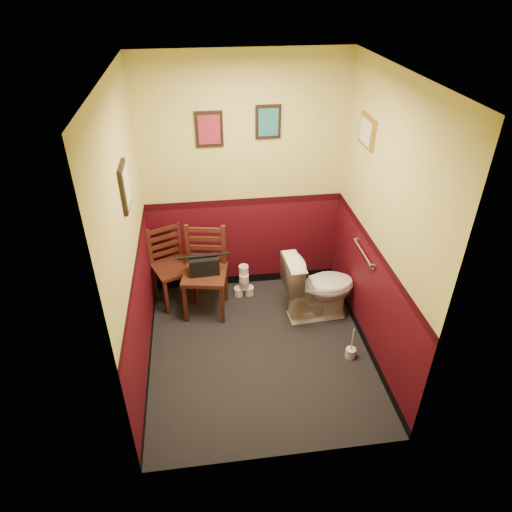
{
  "coord_description": "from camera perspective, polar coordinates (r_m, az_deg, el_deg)",
  "views": [
    {
      "loc": [
        -0.49,
        -3.37,
        3.37
      ],
      "look_at": [
        0.0,
        0.25,
        1.0
      ],
      "focal_mm": 32.0,
      "sensor_mm": 36.0,
      "label": 1
    }
  ],
  "objects": [
    {
      "name": "wall_right",
      "position": [
        4.24,
        15.4,
        3.23
      ],
      "size": [
        0.0,
        2.4,
        2.7
      ],
      "primitive_type": "cube",
      "rotation": [
        1.57,
        0.0,
        -1.57
      ],
      "color": "#430912",
      "rests_on": "ground"
    },
    {
      "name": "toilet",
      "position": [
        5.02,
        7.84,
        -3.84
      ],
      "size": [
        0.82,
        0.5,
        0.78
      ],
      "primitive_type": "imported",
      "rotation": [
        0.0,
        0.0,
        1.64
      ],
      "color": "white",
      "rests_on": "floor"
    },
    {
      "name": "handbag",
      "position": [
        4.93,
        -6.51,
        -1.14
      ],
      "size": [
        0.33,
        0.18,
        0.23
      ],
      "rotation": [
        0.0,
        0.0,
        0.06
      ],
      "color": "black",
      "rests_on": "chair_right"
    },
    {
      "name": "toilet_brush",
      "position": [
        4.78,
        11.75,
        -11.7
      ],
      "size": [
        0.1,
        0.1,
        0.37
      ],
      "color": "silver",
      "rests_on": "floor"
    },
    {
      "name": "framed_print_right",
      "position": [
        4.47,
        13.71,
        14.89
      ],
      "size": [
        0.04,
        0.34,
        0.28
      ],
      "color": "olive",
      "rests_on": "wall_right"
    },
    {
      "name": "grab_bar",
      "position": [
        4.62,
        13.25,
        0.44
      ],
      "size": [
        0.05,
        0.56,
        0.06
      ],
      "color": "silver",
      "rests_on": "wall_right"
    },
    {
      "name": "ceiling",
      "position": [
        3.47,
        0.59,
        21.85
      ],
      "size": [
        2.2,
        2.4,
        0.0
      ],
      "primitive_type": "cube",
      "rotation": [
        3.14,
        0.0,
        0.0
      ],
      "color": "silver",
      "rests_on": "ground"
    },
    {
      "name": "wall_back",
      "position": [
        5.02,
        -1.47,
        9.24
      ],
      "size": [
        2.2,
        0.0,
        2.7
      ],
      "primitive_type": "cube",
      "rotation": [
        1.57,
        0.0,
        0.0
      ],
      "color": "#430912",
      "rests_on": "ground"
    },
    {
      "name": "framed_print_left",
      "position": [
        3.83,
        -16.06,
        8.3
      ],
      "size": [
        0.04,
        0.3,
        0.38
      ],
      "color": "black",
      "rests_on": "wall_left"
    },
    {
      "name": "chair_left",
      "position": [
        5.27,
        -10.49,
        -1.2
      ],
      "size": [
        0.56,
        0.56,
        0.91
      ],
      "rotation": [
        0.0,
        0.0,
        0.41
      ],
      "color": "#57271A",
      "rests_on": "floor"
    },
    {
      "name": "framed_print_back_b",
      "position": [
        4.81,
        1.53,
        16.41
      ],
      "size": [
        0.26,
        0.04,
        0.34
      ],
      "color": "black",
      "rests_on": "wall_back"
    },
    {
      "name": "floor",
      "position": [
        4.79,
        0.41,
        -11.73
      ],
      "size": [
        2.2,
        2.4,
        0.0
      ],
      "primitive_type": "cube",
      "color": "black",
      "rests_on": "ground"
    },
    {
      "name": "wall_front",
      "position": [
        3.0,
        3.75,
        -9.36
      ],
      "size": [
        2.2,
        0.0,
        2.7
      ],
      "primitive_type": "cube",
      "rotation": [
        -1.57,
        0.0,
        0.0
      ],
      "color": "#430912",
      "rests_on": "ground"
    },
    {
      "name": "chair_right",
      "position": [
        5.04,
        -6.36,
        -2.01
      ],
      "size": [
        0.54,
        0.54,
        1.0
      ],
      "rotation": [
        0.0,
        0.0,
        -0.17
      ],
      "color": "#57271A",
      "rests_on": "floor"
    },
    {
      "name": "wall_left",
      "position": [
        3.98,
        -15.42,
        1.13
      ],
      "size": [
        0.0,
        2.4,
        2.7
      ],
      "primitive_type": "cube",
      "rotation": [
        1.57,
        0.0,
        1.57
      ],
      "color": "#430912",
      "rests_on": "ground"
    },
    {
      "name": "framed_print_back_a",
      "position": [
        4.77,
        -5.89,
        15.49
      ],
      "size": [
        0.28,
        0.04,
        0.36
      ],
      "color": "black",
      "rests_on": "wall_back"
    },
    {
      "name": "tp_stack",
      "position": [
        5.39,
        -1.52,
        -3.4
      ],
      "size": [
        0.24,
        0.14,
        0.41
      ],
      "color": "silver",
      "rests_on": "floor"
    }
  ]
}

